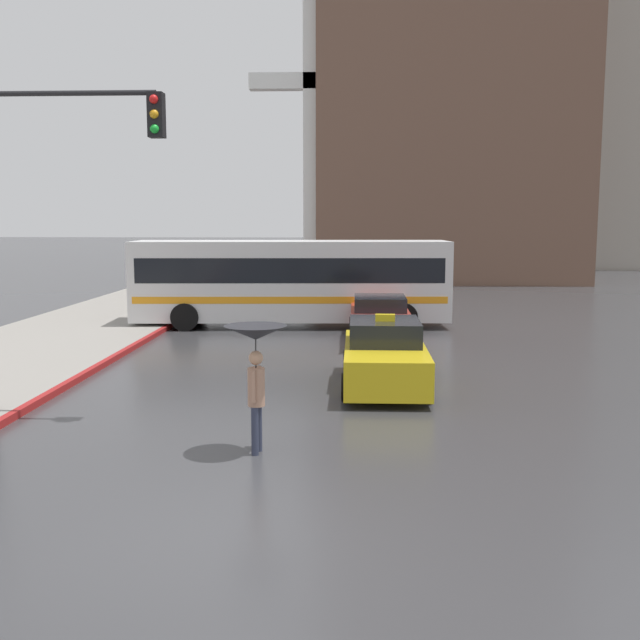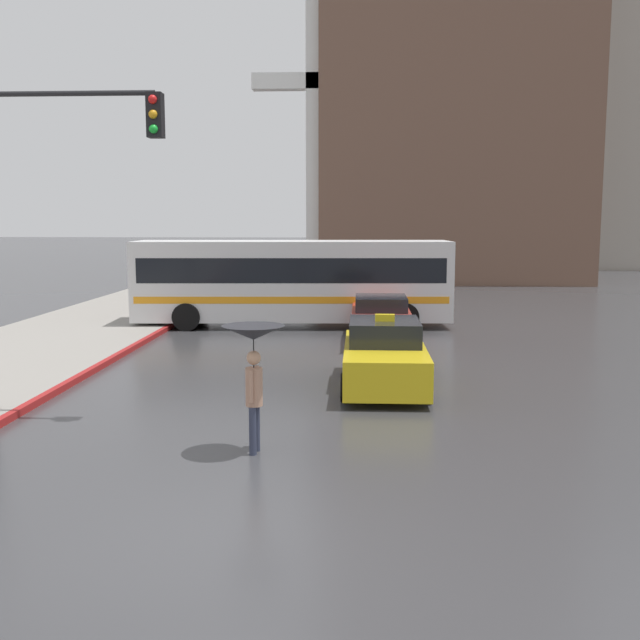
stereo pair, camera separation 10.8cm
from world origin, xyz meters
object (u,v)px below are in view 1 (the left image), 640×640
(city_bus, at_px, (291,279))
(traffic_light, at_px, (50,187))
(monument_cross, at_px, (311,126))
(sedan_red, at_px, (380,321))
(pedestrian_with_umbrella, at_px, (256,350))
(taxi, at_px, (385,356))

(city_bus, bearing_deg, traffic_light, -18.06)
(city_bus, relative_size, traffic_light, 1.76)
(monument_cross, bearing_deg, traffic_light, -95.81)
(city_bus, height_order, traffic_light, traffic_light)
(sedan_red, height_order, pedestrian_with_umbrella, pedestrian_with_umbrella)
(monument_cross, bearing_deg, city_bus, -89.02)
(sedan_red, height_order, city_bus, city_bus)
(taxi, xyz_separation_m, sedan_red, (0.09, 6.34, -0.03))
(taxi, distance_m, monument_cross, 28.73)
(taxi, height_order, city_bus, city_bus)
(taxi, height_order, sedan_red, taxi)
(traffic_light, xyz_separation_m, monument_cross, (3.08, 30.28, 4.75))
(traffic_light, bearing_deg, city_bus, 75.08)
(city_bus, xyz_separation_m, monument_cross, (-0.30, 17.58, 7.45))
(pedestrian_with_umbrella, relative_size, monument_cross, 0.13)
(taxi, bearing_deg, sedan_red, -90.86)
(city_bus, xyz_separation_m, traffic_light, (-3.38, -12.71, 2.70))
(traffic_light, relative_size, monument_cross, 0.40)
(taxi, distance_m, city_bus, 10.18)
(city_bus, height_order, monument_cross, monument_cross)
(taxi, bearing_deg, pedestrian_with_umbrella, 65.62)
(sedan_red, bearing_deg, taxi, 89.14)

